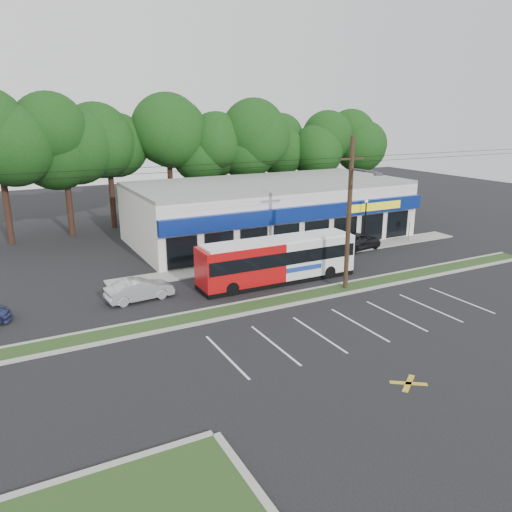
{
  "coord_description": "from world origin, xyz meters",
  "views": [
    {
      "loc": [
        -16.9,
        -24.01,
        11.35
      ],
      "look_at": [
        -1.63,
        5.0,
        1.91
      ],
      "focal_mm": 35.0,
      "sensor_mm": 36.0,
      "label": 1
    }
  ],
  "objects": [
    {
      "name": "tree_line",
      "position": [
        4.0,
        26.0,
        8.42
      ],
      "size": [
        46.76,
        6.76,
        11.83
      ],
      "color": "black",
      "rests_on": "ground"
    },
    {
      "name": "lamp_post",
      "position": [
        11.0,
        8.8,
        2.67
      ],
      "size": [
        0.3,
        0.3,
        4.25
      ],
      "color": "black",
      "rests_on": "ground"
    },
    {
      "name": "sign_post",
      "position": [
        16.0,
        8.57,
        1.56
      ],
      "size": [
        0.45,
        0.1,
        2.23
      ],
      "color": "#59595E",
      "rests_on": "ground"
    },
    {
      "name": "grass_strip",
      "position": [
        0.0,
        1.0,
        0.06
      ],
      "size": [
        40.0,
        1.6,
        0.12
      ],
      "primitive_type": "cube",
      "color": "#263A17",
      "rests_on": "ground"
    },
    {
      "name": "utility_pole",
      "position": [
        2.83,
        0.93,
        5.41
      ],
      "size": [
        50.0,
        2.77,
        10.0
      ],
      "color": "black",
      "rests_on": "ground"
    },
    {
      "name": "curb_south",
      "position": [
        0.0,
        0.15,
        0.07
      ],
      "size": [
        40.0,
        0.25,
        0.14
      ],
      "primitive_type": "cube",
      "color": "#9E9E93",
      "rests_on": "ground"
    },
    {
      "name": "car_silver",
      "position": [
        -9.66,
        5.44,
        0.69
      ],
      "size": [
        4.31,
        1.83,
        1.38
      ],
      "primitive_type": "imported",
      "rotation": [
        0.0,
        0.0,
        1.66
      ],
      "color": "#A7A9AE",
      "rests_on": "ground"
    },
    {
      "name": "ground",
      "position": [
        0.0,
        0.0,
        0.0
      ],
      "size": [
        120.0,
        120.0,
        0.0
      ],
      "primitive_type": "plane",
      "color": "black",
      "rests_on": "ground"
    },
    {
      "name": "curb_north",
      "position": [
        0.0,
        1.85,
        0.07
      ],
      "size": [
        40.0,
        0.25,
        0.14
      ],
      "primitive_type": "cube",
      "color": "#9E9E93",
      "rests_on": "ground"
    },
    {
      "name": "pedestrian_b",
      "position": [
        3.03,
        8.5,
        0.89
      ],
      "size": [
        1.08,
        0.99,
        1.78
      ],
      "primitive_type": "imported",
      "rotation": [
        0.0,
        0.0,
        2.67
      ],
      "color": "beige",
      "rests_on": "ground"
    },
    {
      "name": "car_dark",
      "position": [
        9.92,
        8.5,
        0.81
      ],
      "size": [
        5.03,
        2.68,
        1.63
      ],
      "primitive_type": "imported",
      "rotation": [
        0.0,
        0.0,
        1.74
      ],
      "color": "black",
      "rests_on": "ground"
    },
    {
      "name": "sidewalk",
      "position": [
        5.0,
        9.0,
        0.05
      ],
      "size": [
        32.0,
        2.2,
        0.1
      ],
      "primitive_type": "cube",
      "color": "#9E9E93",
      "rests_on": "ground"
    },
    {
      "name": "pedestrian_a",
      "position": [
        5.66,
        6.0,
        0.94
      ],
      "size": [
        0.81,
        0.8,
        1.88
      ],
      "primitive_type": "imported",
      "rotation": [
        0.0,
        0.0,
        3.89
      ],
      "color": "white",
      "rests_on": "ground"
    },
    {
      "name": "strip_mall",
      "position": [
        5.5,
        15.91,
        2.65
      ],
      "size": [
        25.0,
        12.55,
        5.3
      ],
      "color": "silver",
      "rests_on": "ground"
    },
    {
      "name": "metrobus",
      "position": [
        -0.19,
        4.5,
        1.63
      ],
      "size": [
        11.44,
        2.48,
        3.07
      ],
      "rotation": [
        0.0,
        0.0,
        -0.0
      ],
      "color": "#B30D0F",
      "rests_on": "ground"
    }
  ]
}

